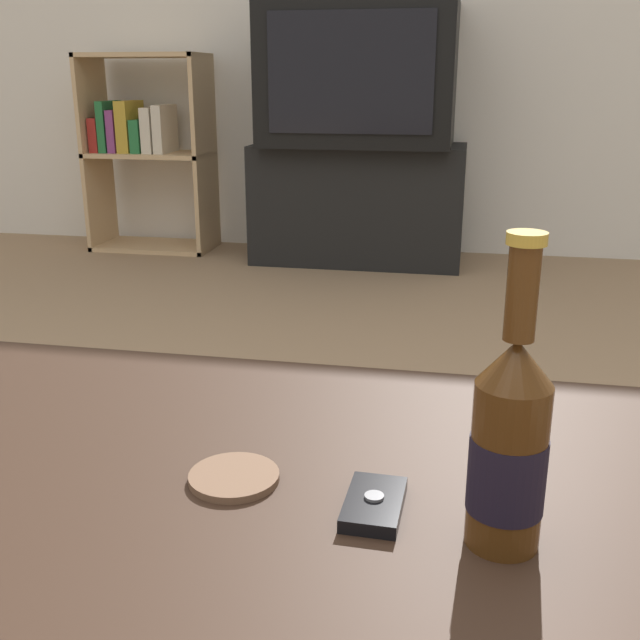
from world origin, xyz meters
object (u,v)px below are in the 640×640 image
Objects in this scene: beer_bottle at (509,445)px; cell_phone at (374,504)px; television at (360,73)px; bookshelf at (144,145)px; tv_stand at (358,204)px.

cell_phone is (-0.12, 0.03, -0.09)m from beer_bottle.
bookshelf is at bearing 176.14° from television.
cell_phone is (1.45, -2.78, -0.09)m from bookshelf.
television reaches higher than tv_stand.
television is 2.77m from cell_phone.
bookshelf is at bearing 119.10° from cell_phone.
television reaches higher than bookshelf.
bookshelf is at bearing 119.23° from beer_bottle.
television is 2.81m from beer_bottle.
bookshelf reaches higher than beer_bottle.
television is 1.10m from bookshelf.
tv_stand is 3.31× the size of beer_bottle.
cell_phone is at bearing -62.40° from bookshelf.
tv_stand is at bearing 100.88° from beer_bottle.
beer_bottle is at bearing -60.77° from bookshelf.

